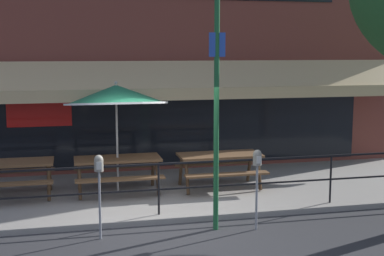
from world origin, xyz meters
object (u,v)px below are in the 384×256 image
Objects in this scene: picnic_table_right at (220,161)px; patio_umbrella_centre at (116,95)px; parking_meter_near at (99,171)px; street_sign_pole at (217,100)px; picnic_table_left at (8,169)px; picnic_table_centre at (118,165)px; parking_meter_far at (257,165)px.

patio_umbrella_centre reaches higher than picnic_table_right.
parking_meter_near is 0.32× the size of street_sign_pole.
picnic_table_left is 3.08m from parking_meter_near.
picnic_table_left is 2.21m from picnic_table_centre.
parking_meter_near is at bearing -139.16° from picnic_table_right.
street_sign_pole reaches higher than picnic_table_right.
patio_umbrella_centre is 0.54× the size of street_sign_pole.
parking_meter_far is at bearing -50.44° from patio_umbrella_centre.
parking_meter_far is at bearing -91.10° from picnic_table_right.
parking_meter_near reaches higher than picnic_table_centre.
patio_umbrella_centre reaches higher than parking_meter_far.
picnic_table_right is 0.40× the size of street_sign_pole.
picnic_table_centre is at bearing 129.74° from parking_meter_far.
picnic_table_centre is at bearing -90.00° from patio_umbrella_centre.
parking_meter_far is 0.32× the size of street_sign_pole.
street_sign_pole is (-0.73, -2.33, 1.57)m from picnic_table_right.
picnic_table_left is 0.75× the size of patio_umbrella_centre.
parking_meter_near is at bearing -179.17° from street_sign_pole.
parking_meter_near is 1.00× the size of parking_meter_far.
street_sign_pole reaches higher than parking_meter_near.
patio_umbrella_centre is at bearing 90.00° from picnic_table_centre.
picnic_table_left is 1.27× the size of parking_meter_near.
picnic_table_centre is 3.25m from street_sign_pole.
picnic_table_centre is 1.00× the size of picnic_table_right.
patio_umbrella_centre is at bearing 129.56° from parking_meter_far.
patio_umbrella_centre is at bearing 177.07° from picnic_table_right.
patio_umbrella_centre is 1.69× the size of parking_meter_far.
street_sign_pole reaches higher than picnic_table_left.
picnic_table_left is at bearing 145.81° from street_sign_pole.
street_sign_pole reaches higher than patio_umbrella_centre.
street_sign_pole is at bearing 165.75° from parking_meter_far.
picnic_table_right is 2.54m from parking_meter_far.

